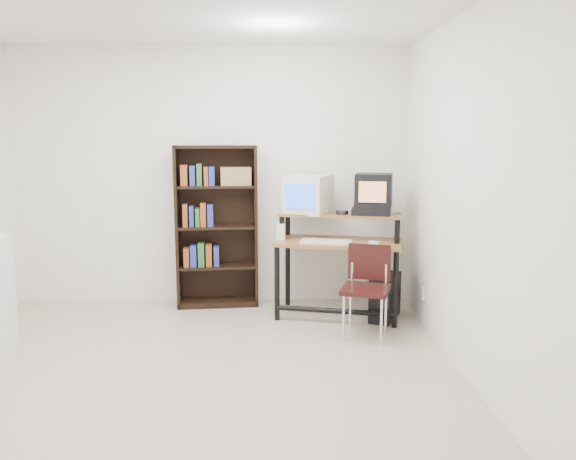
{
  "coord_description": "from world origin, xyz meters",
  "views": [
    {
      "loc": [
        0.61,
        -3.77,
        1.69
      ],
      "look_at": [
        0.76,
        1.1,
        0.9
      ],
      "focal_mm": 35.0,
      "sensor_mm": 36.0,
      "label": 1
    }
  ],
  "objects_px": {
    "pc_tower": "(385,297)",
    "bookshelf": "(217,224)",
    "crt_tv": "(374,190)",
    "school_chair": "(367,281)",
    "crt_monitor": "(308,194)",
    "computer_desk": "(339,246)"
  },
  "relations": [
    {
      "from": "school_chair",
      "to": "crt_tv",
      "type": "bearing_deg",
      "value": 94.21
    },
    {
      "from": "computer_desk",
      "to": "crt_monitor",
      "type": "relative_size",
      "value": 2.41
    },
    {
      "from": "crt_tv",
      "to": "pc_tower",
      "type": "height_order",
      "value": "crt_tv"
    },
    {
      "from": "crt_monitor",
      "to": "school_chair",
      "type": "bearing_deg",
      "value": -31.89
    },
    {
      "from": "crt_tv",
      "to": "pc_tower",
      "type": "xyz_separation_m",
      "value": [
        0.1,
        -0.16,
        -1.0
      ]
    },
    {
      "from": "pc_tower",
      "to": "crt_monitor",
      "type": "bearing_deg",
      "value": -177.94
    },
    {
      "from": "crt_monitor",
      "to": "pc_tower",
      "type": "relative_size",
      "value": 1.17
    },
    {
      "from": "crt_tv",
      "to": "school_chair",
      "type": "bearing_deg",
      "value": -89.72
    },
    {
      "from": "crt_tv",
      "to": "school_chair",
      "type": "xyz_separation_m",
      "value": [
        -0.15,
        -0.6,
        -0.73
      ]
    },
    {
      "from": "bookshelf",
      "to": "pc_tower",
      "type": "bearing_deg",
      "value": -22.02
    },
    {
      "from": "crt_tv",
      "to": "crt_monitor",
      "type": "bearing_deg",
      "value": -179.96
    },
    {
      "from": "pc_tower",
      "to": "bookshelf",
      "type": "bearing_deg",
      "value": -171.33
    },
    {
      "from": "crt_monitor",
      "to": "pc_tower",
      "type": "xyz_separation_m",
      "value": [
        0.72,
        -0.32,
        -0.95
      ]
    },
    {
      "from": "computer_desk",
      "to": "pc_tower",
      "type": "height_order",
      "value": "computer_desk"
    },
    {
      "from": "pc_tower",
      "to": "school_chair",
      "type": "distance_m",
      "value": 0.57
    },
    {
      "from": "bookshelf",
      "to": "crt_tv",
      "type": "bearing_deg",
      "value": -17.56
    },
    {
      "from": "crt_tv",
      "to": "pc_tower",
      "type": "distance_m",
      "value": 1.02
    },
    {
      "from": "computer_desk",
      "to": "bookshelf",
      "type": "bearing_deg",
      "value": 175.42
    },
    {
      "from": "computer_desk",
      "to": "bookshelf",
      "type": "xyz_separation_m",
      "value": [
        -1.2,
        0.38,
        0.16
      ]
    },
    {
      "from": "crt_tv",
      "to": "school_chair",
      "type": "distance_m",
      "value": 0.95
    },
    {
      "from": "crt_tv",
      "to": "bookshelf",
      "type": "distance_m",
      "value": 1.61
    },
    {
      "from": "pc_tower",
      "to": "bookshelf",
      "type": "distance_m",
      "value": 1.82
    }
  ]
}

